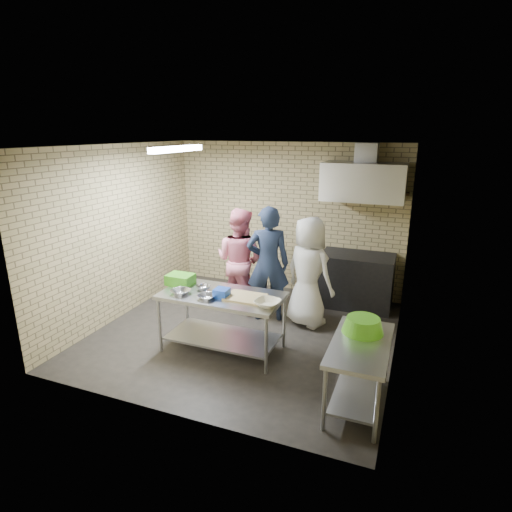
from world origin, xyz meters
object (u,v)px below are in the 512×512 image
at_px(bottle_red, 368,185).
at_px(blue_tub, 222,293).
at_px(side_counter, 358,374).
at_px(man_navy, 268,264).
at_px(stove, 356,280).
at_px(green_crate, 180,279).
at_px(prep_table, 222,322).
at_px(bottle_green, 393,187).
at_px(woman_white, 309,272).
at_px(woman_pink, 239,260).
at_px(green_basin, 363,325).

bearing_deg(bottle_red, blue_tub, -119.69).
height_order(side_counter, man_navy, man_navy).
xyz_separation_m(stove, green_crate, (-2.15, -2.08, 0.43)).
xyz_separation_m(prep_table, green_crate, (-0.70, 0.12, 0.48)).
xyz_separation_m(blue_tub, bottle_green, (1.85, 2.54, 1.14)).
distance_m(stove, woman_white, 1.22).
distance_m(green_crate, man_navy, 1.40).
bearing_deg(prep_table, green_crate, 170.27).
bearing_deg(blue_tub, stove, 58.70).
xyz_separation_m(green_crate, bottle_green, (2.60, 2.32, 1.13)).
bearing_deg(woman_pink, bottle_red, -141.04).
xyz_separation_m(green_crate, woman_white, (1.57, 1.08, -0.04)).
distance_m(stove, green_crate, 3.02).
height_order(man_navy, woman_pink, man_navy).
bearing_deg(man_navy, woman_white, 162.65).
bearing_deg(stove, bottle_red, 78.23).
distance_m(green_basin, bottle_red, 3.01).
bearing_deg(man_navy, side_counter, 113.90).
distance_m(stove, bottle_green, 1.65).
distance_m(side_counter, man_navy, 2.45).
relative_size(bottle_red, bottle_green, 1.20).
distance_m(blue_tub, woman_pink, 1.48).
relative_size(blue_tub, man_navy, 0.10).
distance_m(green_crate, green_basin, 2.61).
distance_m(green_basin, man_navy, 2.21).
bearing_deg(woman_pink, woman_white, -178.67).
bearing_deg(green_basin, woman_white, 123.85).
bearing_deg(stove, woman_white, -120.06).
height_order(green_basin, woman_white, woman_white).
relative_size(blue_tub, green_basin, 0.39).
relative_size(green_basin, woman_pink, 0.27).
bearing_deg(man_navy, green_basin, 118.04).
height_order(side_counter, woman_white, woman_white).
height_order(blue_tub, woman_white, woman_white).
height_order(blue_tub, green_basin, blue_tub).
distance_m(side_counter, stove, 2.79).
relative_size(stove, bottle_green, 8.00).
distance_m(green_basin, bottle_green, 2.98).
distance_m(prep_table, side_counter, 1.98).
xyz_separation_m(side_counter, green_basin, (-0.02, 0.25, 0.46)).
xyz_separation_m(bottle_green, man_navy, (-1.67, -1.27, -1.11)).
relative_size(side_counter, stove, 1.00).
xyz_separation_m(bottle_green, woman_white, (-1.03, -1.24, -1.17)).
relative_size(green_basin, man_navy, 0.25).
xyz_separation_m(stove, bottle_red, (0.05, 0.24, 1.58)).
relative_size(green_basin, woman_white, 0.27).
distance_m(bottle_red, man_navy, 2.11).
xyz_separation_m(man_navy, woman_white, (0.64, 0.03, -0.06)).
distance_m(stove, green_basin, 2.57).
height_order(green_crate, green_basin, green_crate).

